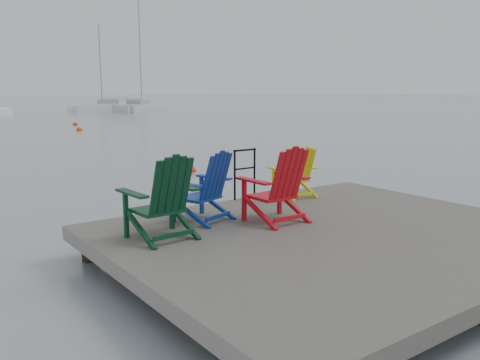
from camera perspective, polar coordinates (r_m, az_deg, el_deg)
ground at (r=7.38m, az=10.45°, el=-9.37°), size 400.00×400.00×0.00m
dock at (r=7.27m, az=10.54°, el=-6.79°), size 6.00×5.00×1.40m
handrail at (r=9.07m, az=0.54°, el=1.26°), size 0.48×0.04×0.90m
chair_green at (r=6.67m, az=-8.65°, el=-1.90°), size 0.93×0.86×1.12m
chair_blue at (r=7.53m, az=-3.91°, el=-0.71°), size 0.99×0.95×1.05m
chair_red at (r=7.47m, az=4.35°, el=-0.51°), size 0.91×0.84×1.12m
chair_yellow at (r=9.24m, az=6.36°, el=0.87°), size 0.75×0.70×0.92m
sailboat_mid at (r=59.71m, az=-11.15°, el=7.97°), size 8.67×8.22×12.96m
sailboat_far at (r=60.45m, az=-14.86°, el=7.85°), size 7.00×2.09×9.76m
buoy_a at (r=15.37m, az=-5.64°, el=0.96°), size 0.38×0.38×0.38m
buoy_c at (r=32.13m, az=-17.57°, el=5.33°), size 0.40×0.40×0.40m
buoy_d at (r=37.04m, az=-18.01°, el=5.88°), size 0.34×0.34×0.34m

